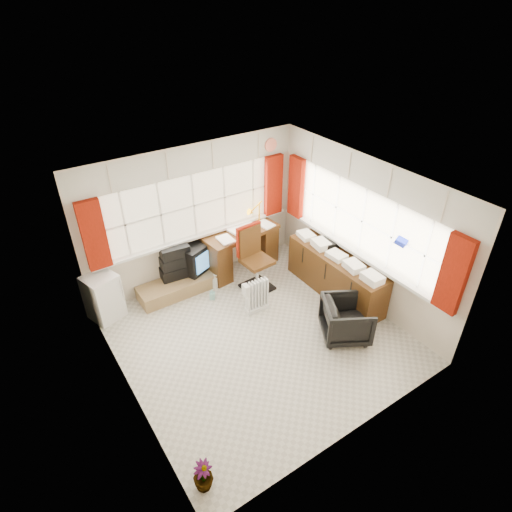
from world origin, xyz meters
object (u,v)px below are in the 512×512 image
Objects in this scene: desk at (239,247)px; tv_bench at (178,287)px; task_chair at (253,255)px; credenza at (335,274)px; radiator at (257,298)px; crt_tv at (193,257)px; office_chair at (346,319)px; mini_fridge at (103,297)px; desk_lamp at (259,207)px.

tv_bench is (-1.32, -0.08, -0.33)m from desk.
task_chair reaches higher than credenza.
crt_tv is at bearing 109.28° from radiator.
task_chair is 1.67× the size of office_chair.
mini_fridge is (-2.93, 2.50, 0.07)m from office_chair.
desk is at bearing 121.01° from credenza.
crt_tv reaches higher than office_chair.
desk is 0.65m from task_chair.
office_chair is 0.36× the size of credenza.
task_chair is 1.97m from office_chair.
desk reaches higher than office_chair.
desk is at bearing 0.00° from mini_fridge.
desk_lamp is 0.56× the size of mini_fridge.
task_chair is at bearing -41.91° from crt_tv.
radiator reaches higher than tv_bench.
office_chair reaches higher than tv_bench.
mini_fridge reaches higher than office_chair.
desk_lamp is 0.63× the size of office_chair.
mini_fridge reaches higher than crt_tv.
desk is 2.54m from office_chair.
office_chair is 1.50m from radiator.
credenza is at bearing -3.63° from office_chair.
credenza is at bearing -73.33° from desk_lamp.
crt_tv is at bearing 177.23° from desk_lamp.
mini_fridge is at bearing -179.33° from desk_lamp.
tv_bench is (-1.79, -0.12, -1.01)m from desk_lamp.
desk_lamp is 0.32× the size of tv_bench.
task_chair is at bearing 43.56° from office_chair.
credenza reaches higher than office_chair.
task_chair is at bearing -13.97° from mini_fridge.
office_chair is at bearing -76.16° from task_chair.
task_chair is 1.50× the size of mini_fridge.
mini_fridge is (-2.14, 1.24, 0.16)m from radiator.
task_chair is 1.67× the size of crt_tv.
mini_fridge is (-1.25, 0.08, 0.27)m from tv_bench.
desk reaches higher than radiator.
desk is 1.36m from tv_bench.
tv_bench is 0.59m from crt_tv.
desk_lamp is at bearing 54.76° from radiator.
desk_lamp is at bearing 48.60° from task_chair.
desk reaches higher than credenza.
desk is 3.32× the size of desk_lamp.
desk_lamp reaches higher than radiator.
desk is at bearing 3.48° from tv_bench.
desk_lamp reaches higher than office_chair.
desk_lamp is 0.63× the size of crt_tv.
desk is 0.83m from desk_lamp.
desk is at bearing -6.45° from crt_tv.
radiator is 0.74× the size of mini_fridge.
desk is at bearing 38.03° from office_chair.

